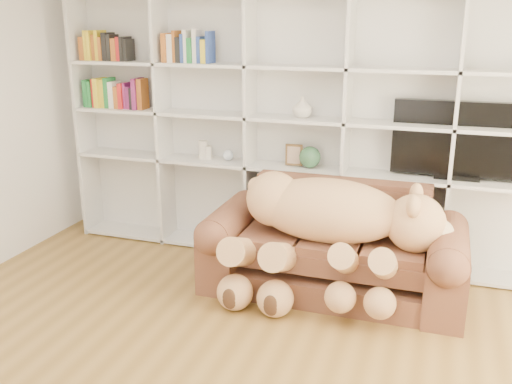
% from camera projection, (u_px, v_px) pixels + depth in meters
% --- Properties ---
extents(wall_back, '(5.00, 0.02, 2.70)m').
position_uv_depth(wall_back, '(303.00, 110.00, 5.20)').
color(wall_back, white).
rests_on(wall_back, floor).
extents(bookshelf, '(4.43, 0.35, 2.40)m').
position_uv_depth(bookshelf, '(273.00, 116.00, 5.16)').
color(bookshelf, silver).
rests_on(bookshelf, floor).
extents(sofa, '(2.06, 0.89, 0.87)m').
position_uv_depth(sofa, '(333.00, 253.00, 4.64)').
color(sofa, brown).
rests_on(sofa, floor).
extents(teddy_bear, '(1.71, 0.89, 0.99)m').
position_uv_depth(teddy_bear, '(327.00, 225.00, 4.40)').
color(teddy_bear, '#E2A571').
rests_on(teddy_bear, sofa).
extents(throw_pillow, '(0.45, 0.35, 0.42)m').
position_uv_depth(throw_pillow, '(286.00, 205.00, 4.81)').
color(throw_pillow, '#5C0F1E').
rests_on(throw_pillow, sofa).
extents(tv, '(1.10, 0.18, 0.65)m').
position_uv_depth(tv, '(460.00, 141.00, 4.70)').
color(tv, black).
rests_on(tv, bookshelf).
extents(picture_frame, '(0.16, 0.03, 0.19)m').
position_uv_depth(picture_frame, '(294.00, 155.00, 5.15)').
color(picture_frame, brown).
rests_on(picture_frame, bookshelf).
extents(green_vase, '(0.19, 0.19, 0.19)m').
position_uv_depth(green_vase, '(310.00, 157.00, 5.10)').
color(green_vase, '#305D3B').
rests_on(green_vase, bookshelf).
extents(figurine_tall, '(0.09, 0.09, 0.18)m').
position_uv_depth(figurine_tall, '(203.00, 150.00, 5.42)').
color(figurine_tall, beige).
rests_on(figurine_tall, bookshelf).
extents(figurine_short, '(0.09, 0.09, 0.13)m').
position_uv_depth(figurine_short, '(208.00, 153.00, 5.41)').
color(figurine_short, beige).
rests_on(figurine_short, bookshelf).
extents(snow_globe, '(0.10, 0.10, 0.10)m').
position_uv_depth(snow_globe, '(228.00, 155.00, 5.35)').
color(snow_globe, white).
rests_on(snow_globe, bookshelf).
extents(shelf_vase, '(0.19, 0.19, 0.19)m').
position_uv_depth(shelf_vase, '(302.00, 107.00, 5.00)').
color(shelf_vase, beige).
rests_on(shelf_vase, bookshelf).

